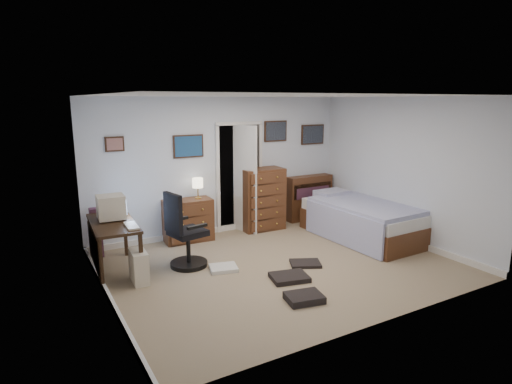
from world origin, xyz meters
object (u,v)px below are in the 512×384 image
(office_chair, at_px, (184,239))
(tall_dresser, at_px, (262,199))
(computer_desk, at_px, (107,234))
(bed, at_px, (361,219))
(low_dresser, at_px, (188,220))

(office_chair, distance_m, tall_dresser, 2.28)
(computer_desk, relative_size, bed, 0.59)
(computer_desk, height_order, tall_dresser, tall_dresser)
(computer_desk, distance_m, low_dresser, 1.71)
(office_chair, distance_m, low_dresser, 1.24)
(low_dresser, bearing_deg, bed, -23.12)
(computer_desk, bearing_deg, low_dresser, 30.46)
(low_dresser, bearing_deg, tall_dresser, 2.52)
(low_dresser, distance_m, tall_dresser, 1.51)
(office_chair, bearing_deg, tall_dresser, 17.90)
(office_chair, bearing_deg, computer_desk, 149.54)
(computer_desk, height_order, bed, computer_desk)
(bed, bearing_deg, tall_dresser, 131.47)
(office_chair, xyz_separation_m, bed, (3.25, -0.25, -0.10))
(low_dresser, xyz_separation_m, bed, (2.76, -1.38, -0.03))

